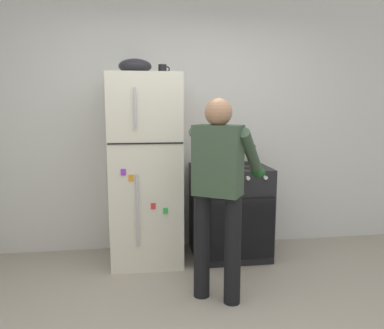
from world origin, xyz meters
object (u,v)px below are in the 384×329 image
Objects in this scene: stove_range at (230,211)px; coffee_mug at (163,70)px; pepper_mill at (253,154)px; mixing_bowl at (135,66)px; person_cook at (219,182)px; red_pot at (216,161)px; refrigerator at (146,170)px.

coffee_mug is (-0.67, 0.06, 1.42)m from stove_range.
stove_range is 0.67m from pepper_mill.
mixing_bowl is at bearing 179.36° from stove_range.
stove_range is 1.72m from mixing_bowl.
person_cook is 1.22m from pepper_mill.
pepper_mill is 1.52m from mixing_bowl.
coffee_mug is 0.36× the size of mixing_bowl.
mixing_bowl is at bearing -170.78° from pepper_mill.
pepper_mill is (0.30, 0.21, 0.57)m from stove_range.
stove_range is 3.04× the size of mixing_bowl.
pepper_mill is 0.60× the size of mixing_bowl.
red_pot is 1.12× the size of mixing_bowl.
red_pot reaches higher than stove_range.
stove_range is (0.85, -0.01, -0.45)m from refrigerator.
stove_range is at bearing -5.15° from coffee_mug.
person_cook reaches higher than red_pot.
person_cook is 8.66× the size of pepper_mill.
person_cook is at bearing -99.46° from red_pot.
stove_range is at bearing -0.67° from refrigerator.
coffee_mug is at bearing -171.20° from pepper_mill.
pepper_mill is (0.60, 1.07, 0.07)m from person_cook.
refrigerator is 16.41× the size of coffee_mug.
refrigerator is 0.70m from red_pot.
red_pot is (0.14, 0.82, 0.04)m from person_cook.
stove_range is at bearing -144.96° from pepper_mill.
refrigerator reaches higher than pepper_mill.
mixing_bowl reaches higher than person_cook.
mixing_bowl is at bearing -169.22° from coffee_mug.
person_cook is at bearing -119.21° from pepper_mill.
mixing_bowl reaches higher than red_pot.
mixing_bowl is (-0.77, 0.05, 0.91)m from red_pot.
refrigerator is 5.28× the size of red_pot.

